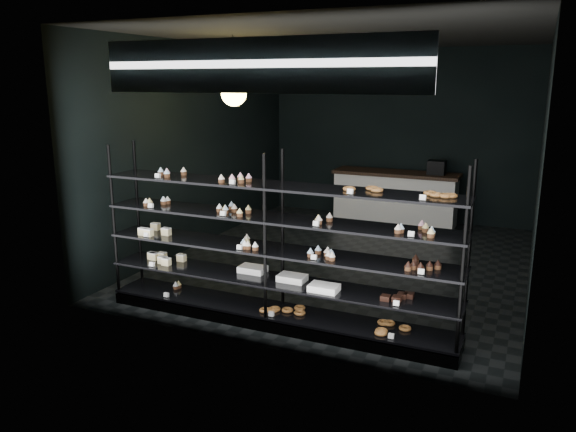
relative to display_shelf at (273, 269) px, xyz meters
The scene contains 5 objects.
room 2.64m from the display_shelf, 88.81° to the left, with size 5.01×6.01×3.20m.
display_shelf is the anchor object (origin of this frame).
signage 2.17m from the display_shelf, 83.90° to the right, with size 3.30×0.05×0.50m.
pendant_lamp 2.57m from the display_shelf, 131.40° to the left, with size 0.33×0.33×0.90m.
service_counter 4.95m from the display_shelf, 88.02° to the left, with size 2.29×0.65×1.23m.
Camera 1 is at (2.45, -7.64, 2.62)m, focal length 35.00 mm.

